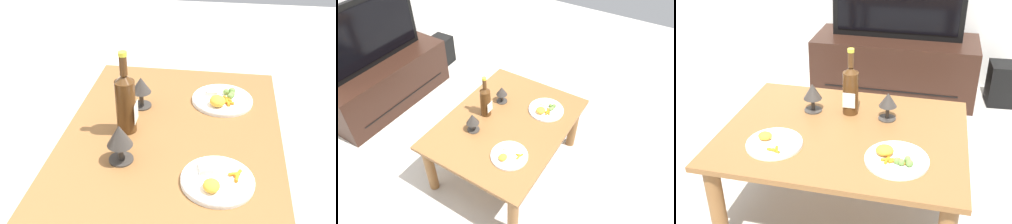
% 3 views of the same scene
% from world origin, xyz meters
% --- Properties ---
extents(ground_plane, '(6.40, 6.40, 0.00)m').
position_xyz_m(ground_plane, '(0.00, 0.00, 0.00)').
color(ground_plane, '#B7B2A8').
extents(dining_table, '(1.08, 0.82, 0.47)m').
position_xyz_m(dining_table, '(0.00, 0.00, 0.39)').
color(dining_table, brown).
rests_on(dining_table, ground_plane).
extents(tv_stand, '(1.20, 0.50, 0.45)m').
position_xyz_m(tv_stand, '(0.07, 1.41, 0.23)').
color(tv_stand, black).
rests_on(tv_stand, ground_plane).
extents(tv_screen, '(0.95, 0.05, 0.60)m').
position_xyz_m(tv_screen, '(0.07, 1.40, 0.75)').
color(tv_screen, black).
rests_on(tv_screen, tv_stand).
extents(floor_speaker, '(0.23, 0.23, 0.31)m').
position_xyz_m(floor_speaker, '(0.88, 1.43, 0.16)').
color(floor_speaker, black).
rests_on(floor_speaker, ground_plane).
extents(wine_bottle, '(0.07, 0.08, 0.33)m').
position_xyz_m(wine_bottle, '(-0.01, 0.17, 0.60)').
color(wine_bottle, '#4C2D14').
rests_on(wine_bottle, dining_table).
extents(goblet_left, '(0.09, 0.09, 0.14)m').
position_xyz_m(goblet_left, '(-0.19, 0.15, 0.56)').
color(goblet_left, '#38332D').
rests_on(goblet_left, dining_table).
extents(goblet_right, '(0.08, 0.08, 0.13)m').
position_xyz_m(goblet_right, '(0.17, 0.15, 0.56)').
color(goblet_right, '#38332D').
rests_on(goblet_right, dining_table).
extents(dinner_plate_left, '(0.24, 0.24, 0.04)m').
position_xyz_m(dinner_plate_left, '(-0.26, -0.18, 0.48)').
color(dinner_plate_left, white).
rests_on(dinner_plate_left, dining_table).
extents(dinner_plate_right, '(0.26, 0.26, 0.05)m').
position_xyz_m(dinner_plate_right, '(0.26, -0.18, 0.48)').
color(dinner_plate_right, white).
rests_on(dinner_plate_right, dining_table).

